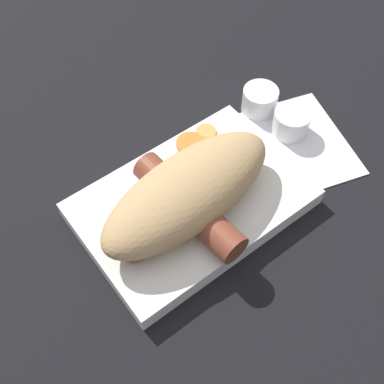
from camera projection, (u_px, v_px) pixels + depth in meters
ground_plane at (192, 209)px, 0.50m from camera, size 3.00×3.00×0.00m
food_tray at (192, 203)px, 0.49m from camera, size 0.22×0.15×0.02m
bread_roll at (188, 192)px, 0.45m from camera, size 0.20×0.09×0.05m
sausage at (188, 205)px, 0.46m from camera, size 0.16×0.13×0.03m
pickled_veggies at (204, 154)px, 0.51m from camera, size 0.08×0.07×0.00m
napkin at (287, 145)px, 0.54m from camera, size 0.16×0.16×0.00m
condiment_cup_near at (291, 123)px, 0.55m from camera, size 0.04×0.04×0.03m
condiment_cup_far at (260, 102)px, 0.56m from camera, size 0.04×0.04×0.03m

